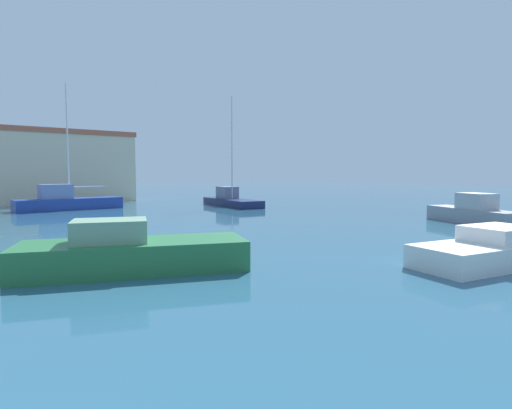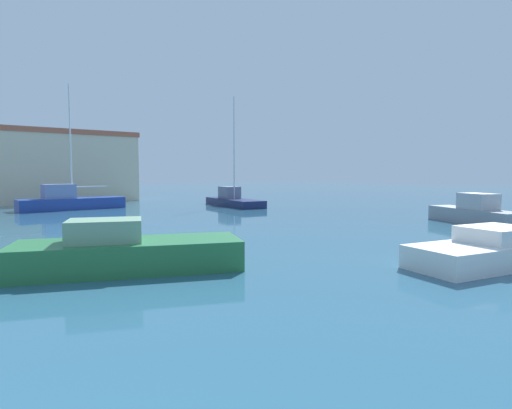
{
  "view_description": "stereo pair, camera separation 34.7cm",
  "coord_description": "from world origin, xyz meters",
  "px_view_note": "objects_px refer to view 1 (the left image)",
  "views": [
    {
      "loc": [
        1.93,
        -3.03,
        2.97
      ],
      "look_at": [
        16.78,
        16.12,
        1.12
      ],
      "focal_mm": 29.52,
      "sensor_mm": 36.0,
      "label": 1
    },
    {
      "loc": [
        2.21,
        -3.24,
        2.97
      ],
      "look_at": [
        16.78,
        16.12,
        1.12
      ],
      "focal_mm": 29.52,
      "sensor_mm": 36.0,
      "label": 2
    }
  ],
  "objects_px": {
    "sailboat_navy_distant_north": "(231,200)",
    "motorboat_green_far_right": "(132,253)",
    "motorboat_white_mid_harbor": "(503,250)",
    "motorboat_grey_outer_mooring": "(473,213)",
    "sailboat_blue_near_pier": "(67,201)"
  },
  "relations": [
    {
      "from": "sailboat_navy_distant_north",
      "to": "sailboat_blue_near_pier",
      "type": "bearing_deg",
      "value": 159.09
    },
    {
      "from": "motorboat_green_far_right",
      "to": "motorboat_grey_outer_mooring",
      "type": "distance_m",
      "value": 20.2
    },
    {
      "from": "sailboat_navy_distant_north",
      "to": "motorboat_white_mid_harbor",
      "type": "height_order",
      "value": "sailboat_navy_distant_north"
    },
    {
      "from": "motorboat_white_mid_harbor",
      "to": "sailboat_blue_near_pier",
      "type": "bearing_deg",
      "value": 101.59
    },
    {
      "from": "sailboat_blue_near_pier",
      "to": "motorboat_white_mid_harbor",
      "type": "xyz_separation_m",
      "value": [
        6.13,
        -29.87,
        -0.25
      ]
    },
    {
      "from": "sailboat_navy_distant_north",
      "to": "sailboat_blue_near_pier",
      "type": "height_order",
      "value": "sailboat_blue_near_pier"
    },
    {
      "from": "sailboat_navy_distant_north",
      "to": "motorboat_green_far_right",
      "type": "relative_size",
      "value": 1.37
    },
    {
      "from": "sailboat_blue_near_pier",
      "to": "motorboat_white_mid_harbor",
      "type": "distance_m",
      "value": 30.49
    },
    {
      "from": "sailboat_navy_distant_north",
      "to": "motorboat_green_far_right",
      "type": "height_order",
      "value": "sailboat_navy_distant_north"
    },
    {
      "from": "sailboat_navy_distant_north",
      "to": "motorboat_white_mid_harbor",
      "type": "distance_m",
      "value": 25.88
    },
    {
      "from": "motorboat_green_far_right",
      "to": "motorboat_grey_outer_mooring",
      "type": "xyz_separation_m",
      "value": [
        20.19,
        -0.71,
        0.08
      ]
    },
    {
      "from": "sailboat_navy_distant_north",
      "to": "motorboat_grey_outer_mooring",
      "type": "bearing_deg",
      "value": -78.96
    },
    {
      "from": "sailboat_navy_distant_north",
      "to": "motorboat_grey_outer_mooring",
      "type": "xyz_separation_m",
      "value": [
        3.78,
        -19.37,
        0.09
      ]
    },
    {
      "from": "motorboat_green_far_right",
      "to": "sailboat_navy_distant_north",
      "type": "bearing_deg",
      "value": 48.68
    },
    {
      "from": "motorboat_green_far_right",
      "to": "motorboat_white_mid_harbor",
      "type": "bearing_deg",
      "value": -32.7
    }
  ]
}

